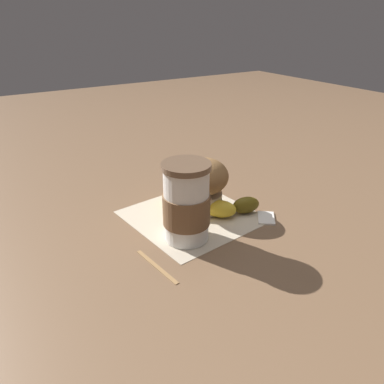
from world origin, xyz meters
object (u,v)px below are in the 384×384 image
Objects in this scene: banana at (207,204)px; sugar_packet at (266,217)px; muffin at (204,182)px; coffee_cup at (186,204)px.

sugar_packet is (-0.08, -0.08, -0.02)m from banana.
muffin reaches higher than banana.
banana is at bearing -55.20° from coffee_cup.
banana is at bearing 45.57° from sugar_packet.
muffin is at bearing 40.90° from sugar_packet.
muffin is at bearing -49.45° from coffee_cup.
coffee_cup is at bearing 130.55° from muffin.
coffee_cup is 0.18m from sugar_packet.
sugar_packet is (-0.10, -0.08, -0.06)m from muffin.
banana reaches higher than sugar_packet.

